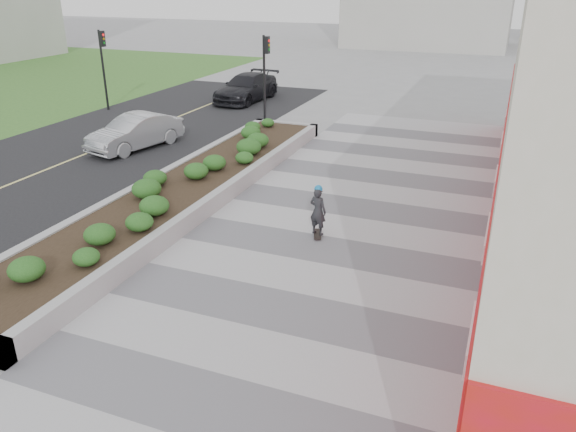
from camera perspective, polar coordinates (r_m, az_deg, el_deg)
name	(u,v)px	position (r m, az deg, el deg)	size (l,w,h in m)	color
ground	(247,358)	(11.14, -4.21, -14.23)	(160.00, 160.00, 0.00)	gray
walkway	(301,285)	(13.44, 1.33, -6.99)	(8.00, 36.00, 0.01)	#A8A8AD
planter	(187,186)	(18.77, -10.26, 3.06)	(3.00, 18.00, 0.90)	#9E9EA0
street	(35,174)	(22.88, -24.28, 3.90)	(10.00, 40.00, 0.00)	black
traffic_signal_near	(265,66)	(28.06, -2.31, 14.96)	(0.33, 0.28, 4.20)	black
traffic_signal_far	(103,58)	(32.45, -18.28, 14.99)	(0.33, 0.28, 4.20)	black
manhole_cover	(321,289)	(13.30, 3.37, -7.39)	(0.44, 0.44, 0.01)	#595654
skateboarder	(318,211)	(15.56, 3.06, 0.54)	(0.57, 0.75, 1.53)	beige
car_silver	(135,132)	(24.75, -15.25, 8.22)	(1.50, 4.31, 1.42)	#B9BBC2
car_dark	(246,88)	(33.75, -4.25, 12.88)	(2.14, 5.25, 1.52)	black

